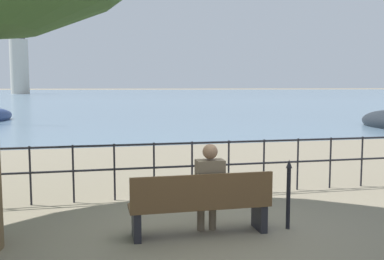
{
  "coord_description": "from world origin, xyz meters",
  "views": [
    {
      "loc": [
        -1.4,
        -5.72,
        2.08
      ],
      "look_at": [
        0.0,
        0.5,
        1.44
      ],
      "focal_mm": 40.0,
      "sensor_mm": 36.0,
      "label": 1
    }
  ],
  "objects": [
    {
      "name": "park_bench",
      "position": [
        0.0,
        -0.06,
        0.44
      ],
      "size": [
        1.99,
        0.45,
        0.9
      ],
      "color": "brown",
      "rests_on": "ground_plane"
    },
    {
      "name": "promenade_railing",
      "position": [
        -0.0,
        2.11,
        0.69
      ],
      "size": [
        13.88,
        0.04,
        1.05
      ],
      "color": "black",
      "rests_on": "ground_plane"
    },
    {
      "name": "ground_plane",
      "position": [
        0.0,
        0.0,
        0.0
      ],
      "size": [
        1000.0,
        1000.0,
        0.0
      ],
      "primitive_type": "plane",
      "color": "#7A705B"
    },
    {
      "name": "seated_person_left",
      "position": [
        0.14,
        0.01,
        0.7
      ],
      "size": [
        0.39,
        0.35,
        1.29
      ],
      "color": "brown",
      "rests_on": "ground_plane"
    },
    {
      "name": "harbor_water",
      "position": [
        0.0,
        159.21,
        0.0
      ],
      "size": [
        600.0,
        300.0,
        0.01
      ],
      "color": "slate",
      "rests_on": "ground_plane"
    },
    {
      "name": "closed_umbrella",
      "position": [
        1.32,
        -0.06,
        0.57
      ],
      "size": [
        0.09,
        0.09,
        1.03
      ],
      "color": "black",
      "rests_on": "ground_plane"
    },
    {
      "name": "harbor_lighthouse",
      "position": [
        -22.72,
        127.21,
        8.89
      ],
      "size": [
        5.15,
        5.15,
        19.12
      ],
      "color": "beige",
      "rests_on": "ground_plane"
    }
  ]
}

